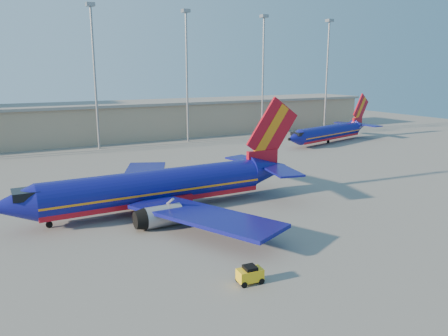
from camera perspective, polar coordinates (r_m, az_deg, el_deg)
The scene contains 6 objects.
ground at distance 53.25m, azimuth 0.30°, elevation -4.75°, with size 220.00×220.00×0.00m, color slate.
terminal_building at distance 108.83m, azimuth -9.72°, elevation 6.38°, with size 122.00×16.00×8.50m.
light_mast_row at distance 95.26m, azimuth -10.58°, elevation 13.45°, with size 101.60×1.60×28.65m.
aircraft_main at distance 51.07m, azimuth -7.99°, elevation -2.49°, with size 37.29×35.90×12.63m.
aircraft_second at distance 100.67m, azimuth 13.75°, elevation 4.59°, with size 30.23×14.73×10.47m.
baggage_tug at distance 34.33m, azimuth 3.41°, elevation -13.68°, with size 2.04×1.33×1.40m.
Camera 1 is at (-24.21, -44.66, 15.98)m, focal length 35.00 mm.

